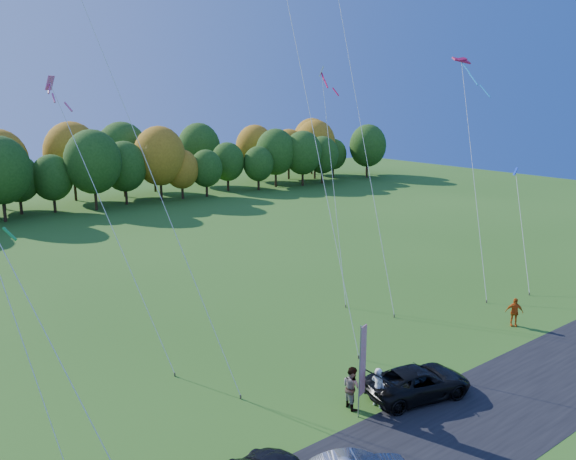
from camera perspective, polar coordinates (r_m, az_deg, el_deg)
ground at (r=27.23m, az=8.02°, el=-16.88°), size 160.00×160.00×0.00m
asphalt_strip at (r=25.03m, az=14.93°, el=-20.17°), size 90.00×6.00×0.01m
tree_line at (r=74.60m, az=-23.45°, el=1.62°), size 116.00×12.00×10.00m
black_suv at (r=27.77m, az=13.07°, el=-14.81°), size 5.51×3.53×1.41m
person_tailgate_a at (r=26.49m, az=9.12°, el=-15.50°), size 0.54×0.74×1.88m
person_tailgate_b at (r=26.27m, az=6.50°, el=-15.58°), size 0.89×1.06×1.96m
person_east at (r=37.26m, az=22.00°, el=-7.73°), size 1.03×1.06×1.78m
feather_flag at (r=24.98m, az=7.54°, el=-12.96°), size 0.55×0.23×4.28m
kite_delta_blue at (r=27.01m, az=-15.78°, el=10.71°), size 6.61×11.12×26.38m
kite_parafoil_orange at (r=40.29m, az=6.27°, el=16.67°), size 5.92×14.12×32.58m
kite_delta_red at (r=32.37m, az=0.77°, el=21.30°), size 2.47×8.83×24.87m
kite_parafoil_rainbow at (r=43.63m, az=18.29°, el=5.71°), size 7.67×8.41×17.10m
kite_diamond_yellow at (r=23.16m, az=-27.10°, el=-4.57°), size 2.67×5.22×14.61m
kite_diamond_green at (r=21.00m, az=-22.61°, el=-11.31°), size 3.35×5.12×10.81m
kite_diamond_white at (r=38.65m, az=4.62°, el=4.69°), size 2.87×6.04×16.16m
kite_diamond_pink at (r=30.30m, az=-17.60°, el=0.62°), size 3.21×8.75×15.15m
kite_diamond_blue_low at (r=45.21m, az=22.68°, el=0.07°), size 4.67×4.91×8.68m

